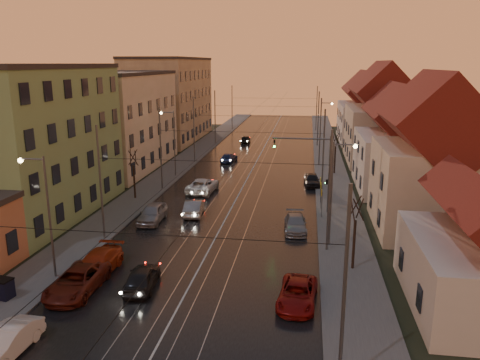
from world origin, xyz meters
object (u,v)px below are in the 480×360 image
at_px(driving_car_1, 194,207).
at_px(parked_right_2, 312,180).
at_px(street_lamp_1, 336,184).
at_px(street_lamp_0, 44,206).
at_px(parked_left_0, 7,342).
at_px(traffic_light_mast, 318,164).
at_px(driving_car_2, 203,185).
at_px(parked_left_2, 97,264).
at_px(driving_car_4, 246,139).
at_px(street_lamp_2, 172,137).
at_px(parked_right_1, 296,224).
at_px(driving_car_3, 229,158).
at_px(parked_left_1, 77,281).
at_px(street_lamp_3, 323,123).
at_px(driving_car_0, 142,277).
at_px(parked_right_0, 297,294).
at_px(parked_left_3, 152,213).
at_px(dumpster, 2,289).

distance_m(driving_car_1, parked_right_2, 16.08).
bearing_deg(street_lamp_1, street_lamp_0, -156.28).
relative_size(driving_car_1, parked_left_0, 1.06).
height_order(street_lamp_1, traffic_light_mast, street_lamp_1).
xyz_separation_m(driving_car_2, parked_left_2, (-2.43, -20.60, -0.02)).
bearing_deg(street_lamp_1, driving_car_4, 105.60).
distance_m(street_lamp_2, parked_right_1, 23.25).
xyz_separation_m(street_lamp_0, driving_car_3, (5.28, 37.48, -4.28)).
xyz_separation_m(parked_left_0, parked_left_1, (0.27, 6.39, 0.06)).
bearing_deg(parked_right_1, street_lamp_3, 81.01).
relative_size(driving_car_3, driving_car_4, 1.08).
bearing_deg(street_lamp_2, driving_car_0, -77.56).
relative_size(parked_left_2, parked_right_0, 1.12).
relative_size(street_lamp_1, parked_right_2, 1.97).
xyz_separation_m(street_lamp_0, street_lamp_3, (18.21, 44.00, 0.00)).
bearing_deg(parked_right_2, street_lamp_0, -127.41).
height_order(driving_car_4, parked_right_0, driving_car_4).
distance_m(street_lamp_1, parked_left_1, 18.76).
bearing_deg(driving_car_3, driving_car_4, -84.85).
bearing_deg(traffic_light_mast, driving_car_2, 155.08).
height_order(driving_car_0, parked_right_2, driving_car_0).
bearing_deg(parked_left_3, driving_car_2, 76.07).
bearing_deg(parked_right_0, driving_car_0, -179.25).
distance_m(parked_left_2, parked_right_1, 16.12).
xyz_separation_m(street_lamp_3, parked_right_0, (-2.45, -45.06, -4.26)).
distance_m(driving_car_1, parked_right_0, 17.87).
height_order(parked_left_0, parked_right_2, parked_right_2).
bearing_deg(street_lamp_2, driving_car_3, 60.89).
bearing_deg(parked_left_0, driving_car_1, 82.68).
bearing_deg(parked_right_1, parked_left_1, -139.29).
distance_m(street_lamp_1, driving_car_3, 32.48).
xyz_separation_m(driving_car_3, parked_left_2, (-2.55, -36.54, 0.13)).
height_order(driving_car_4, parked_left_2, parked_left_2).
xyz_separation_m(street_lamp_1, driving_car_4, (-12.70, 45.51, -4.22)).
xyz_separation_m(street_lamp_0, dumpster, (-1.28, -3.07, -4.19)).
relative_size(driving_car_0, driving_car_1, 0.96).
bearing_deg(parked_left_3, dumpster, -107.20).
xyz_separation_m(street_lamp_2, parked_left_1, (2.60, -29.54, -4.15)).
distance_m(street_lamp_0, driving_car_0, 7.56).
height_order(street_lamp_0, parked_left_3, street_lamp_0).
height_order(street_lamp_1, parked_right_1, street_lamp_1).
relative_size(street_lamp_0, driving_car_1, 1.85).
bearing_deg(street_lamp_3, parked_left_0, -107.00).
relative_size(street_lamp_2, parked_left_2, 1.58).
bearing_deg(driving_car_4, street_lamp_1, 102.38).
distance_m(street_lamp_1, parked_right_1, 5.97).
distance_m(street_lamp_3, traffic_light_mast, 28.03).
relative_size(street_lamp_0, dumpster, 6.67).
distance_m(driving_car_4, parked_right_0, 55.53).
bearing_deg(parked_left_1, parked_right_0, 1.56).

